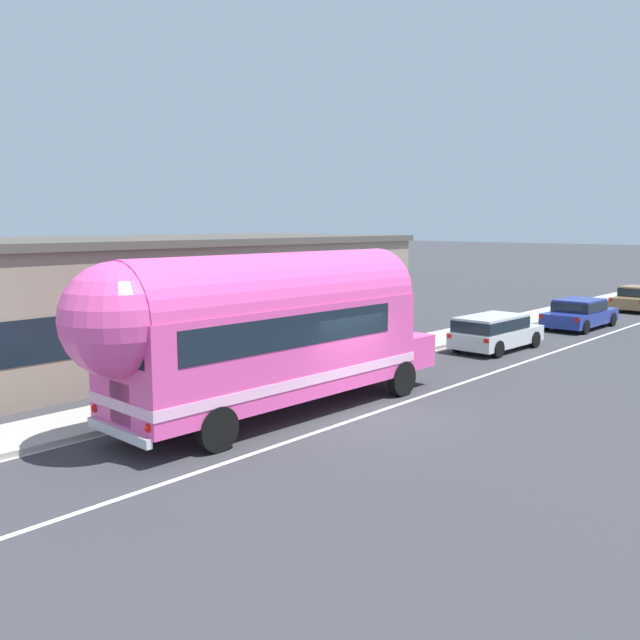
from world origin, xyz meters
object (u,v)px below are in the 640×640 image
object	(u,v)px
car_third	(640,298)
painted_bus	(261,328)
car_lead	(494,330)
car_second	(580,312)

from	to	relation	value
car_third	painted_bus	bearing A→B (deg)	-90.30
car_lead	car_third	xyz separation A→B (m)	(0.26, 16.54, -0.06)
car_second	painted_bus	bearing A→B (deg)	-90.49
car_lead	car_third	world-z (taller)	same
car_lead	car_second	world-z (taller)	same
painted_bus	car_lead	world-z (taller)	painted_bus
car_lead	car_third	distance (m)	16.54
car_third	car_second	bearing A→B (deg)	-89.88
car_second	car_third	world-z (taller)	same
car_third	car_lead	bearing A→B (deg)	-90.91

